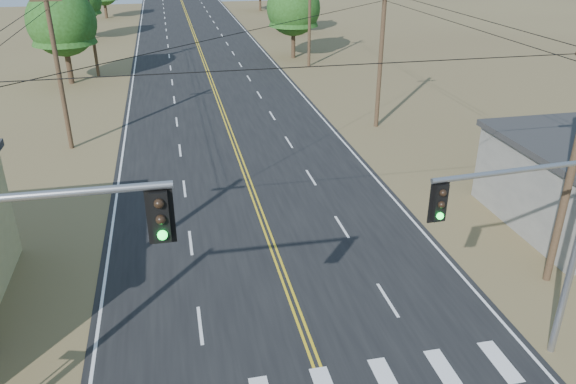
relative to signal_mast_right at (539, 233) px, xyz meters
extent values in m
cube|color=black|center=(-6.46, 21.95, -4.81)|extent=(15.00, 200.00, 0.02)
cylinder|color=#4C3826|center=(-16.96, 23.95, 0.18)|extent=(0.30, 0.30, 10.00)
cube|color=#4C3826|center=(-16.96, 23.95, 4.38)|extent=(1.80, 0.12, 0.12)
cylinder|color=#4C3826|center=(-16.96, 43.95, 0.18)|extent=(0.30, 0.30, 10.00)
cylinder|color=#4C3826|center=(4.04, 3.95, 0.18)|extent=(0.30, 0.30, 10.00)
cylinder|color=#4C3826|center=(4.04, 23.95, 0.18)|extent=(0.30, 0.30, 10.00)
cylinder|color=#4C3826|center=(4.04, 43.95, 0.18)|extent=(0.30, 0.30, 10.00)
cylinder|color=gray|center=(-13.97, -1.17, 3.15)|extent=(6.97, 0.28, 0.18)
cube|color=black|center=(-10.83, -1.22, 2.42)|extent=(0.40, 0.34, 1.24)
sphere|color=black|center=(-10.82, -1.42, 2.81)|extent=(0.22, 0.22, 0.22)
sphere|color=black|center=(-10.82, -1.42, 2.42)|extent=(0.22, 0.22, 0.22)
sphere|color=#0CE533|center=(-10.82, -1.42, 2.03)|extent=(0.22, 0.22, 0.22)
cylinder|color=gray|center=(1.54, 0.11, -1.38)|extent=(0.24, 0.24, 6.89)
cylinder|color=gray|center=(-1.14, -0.07, 2.16)|extent=(5.38, 0.52, 0.16)
cube|color=black|center=(-3.53, -0.23, 1.53)|extent=(0.36, 0.32, 1.08)
sphere|color=black|center=(-3.54, -0.41, 1.87)|extent=(0.20, 0.20, 0.20)
sphere|color=black|center=(-3.54, -0.41, 1.53)|extent=(0.20, 0.20, 0.20)
sphere|color=#0CE533|center=(-3.54, -0.41, 1.18)|extent=(0.20, 0.20, 0.20)
cylinder|color=#3F2D1E|center=(-19.14, 41.62, -3.02)|extent=(0.50, 0.50, 3.61)
cone|color=#1E4012|center=(-19.14, 41.62, 1.99)|extent=(5.61, 5.61, 6.41)
sphere|color=#1E4012|center=(-19.14, 41.62, 0.69)|extent=(6.01, 6.01, 6.01)
cylinder|color=#3F2D1E|center=(-20.33, 64.44, -3.22)|extent=(0.44, 0.44, 3.20)
sphere|color=#1E4012|center=(-20.33, 64.44, 0.07)|extent=(5.34, 5.34, 5.34)
cylinder|color=#3F2D1E|center=(-19.09, 83.73, -3.45)|extent=(0.47, 0.47, 2.75)
cylinder|color=#3F2D1E|center=(3.35, 48.24, -3.11)|extent=(0.45, 0.45, 3.44)
sphere|color=#1E4012|center=(3.35, 48.24, 0.43)|extent=(5.73, 5.73, 5.73)
cylinder|color=#3F2D1E|center=(7.10, 63.97, -3.30)|extent=(0.44, 0.44, 3.05)
cylinder|color=#3F2D1E|center=(6.26, 87.20, -3.37)|extent=(0.39, 0.39, 2.91)
camera|label=1|loc=(-10.38, -12.64, 8.23)|focal=35.00mm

